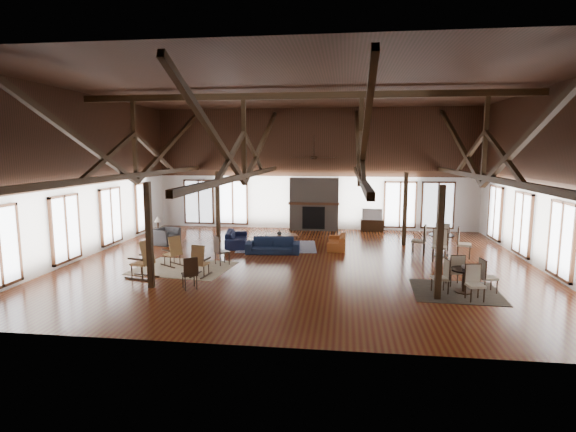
# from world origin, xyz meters

# --- Properties ---
(floor) EXTENTS (16.00, 16.00, 0.00)m
(floor) POSITION_xyz_m (0.00, 0.00, 0.00)
(floor) COLOR #5A2E12
(floor) RESTS_ON ground
(ceiling) EXTENTS (16.00, 14.00, 0.02)m
(ceiling) POSITION_xyz_m (0.00, 0.00, 6.00)
(ceiling) COLOR black
(ceiling) RESTS_ON wall_back
(wall_back) EXTENTS (16.00, 0.02, 6.00)m
(wall_back) POSITION_xyz_m (0.00, 7.00, 3.00)
(wall_back) COLOR white
(wall_back) RESTS_ON floor
(wall_front) EXTENTS (16.00, 0.02, 6.00)m
(wall_front) POSITION_xyz_m (0.00, -7.00, 3.00)
(wall_front) COLOR white
(wall_front) RESTS_ON floor
(wall_left) EXTENTS (0.02, 14.00, 6.00)m
(wall_left) POSITION_xyz_m (-8.00, 0.00, 3.00)
(wall_left) COLOR white
(wall_left) RESTS_ON floor
(wall_right) EXTENTS (0.02, 14.00, 6.00)m
(wall_right) POSITION_xyz_m (8.00, 0.00, 3.00)
(wall_right) COLOR white
(wall_right) RESTS_ON floor
(roof_truss) EXTENTS (15.60, 14.07, 3.14)m
(roof_truss) POSITION_xyz_m (0.00, 0.00, 4.03)
(roof_truss) COLOR black
(roof_truss) RESTS_ON wall_back
(post_grid) EXTENTS (8.16, 7.16, 3.05)m
(post_grid) POSITION_xyz_m (0.00, 0.00, 1.52)
(post_grid) COLOR black
(post_grid) RESTS_ON floor
(fireplace) EXTENTS (2.50, 0.69, 2.60)m
(fireplace) POSITION_xyz_m (0.00, 6.67, 1.29)
(fireplace) COLOR #6A5D51
(fireplace) RESTS_ON floor
(ceiling_fan) EXTENTS (1.60, 1.60, 0.75)m
(ceiling_fan) POSITION_xyz_m (0.50, -1.00, 3.73)
(ceiling_fan) COLOR black
(ceiling_fan) RESTS_ON roof_truss
(sofa_navy_front) EXTENTS (2.12, 0.95, 0.60)m
(sofa_navy_front) POSITION_xyz_m (-1.22, 1.29, 0.30)
(sofa_navy_front) COLOR #121B32
(sofa_navy_front) RESTS_ON floor
(sofa_navy_left) EXTENTS (2.16, 1.14, 0.60)m
(sofa_navy_left) POSITION_xyz_m (-2.96, 2.51, 0.30)
(sofa_navy_left) COLOR black
(sofa_navy_left) RESTS_ON floor
(sofa_orange) EXTENTS (1.82, 0.73, 0.53)m
(sofa_orange) POSITION_xyz_m (1.21, 2.55, 0.26)
(sofa_orange) COLOR #92471C
(sofa_orange) RESTS_ON floor
(coffee_table) EXTENTS (1.41, 1.03, 0.49)m
(coffee_table) POSITION_xyz_m (-1.05, 2.52, 0.43)
(coffee_table) COLOR brown
(coffee_table) RESTS_ON floor
(vase) EXTENTS (0.24, 0.24, 0.20)m
(vase) POSITION_xyz_m (-1.14, 2.48, 0.59)
(vase) COLOR #B2B2B2
(vase) RESTS_ON coffee_table
(armchair) EXTENTS (1.24, 1.15, 0.66)m
(armchair) POSITION_xyz_m (-6.00, 2.39, 0.33)
(armchair) COLOR #323235
(armchair) RESTS_ON floor
(side_table_lamp) EXTENTS (0.43, 0.43, 1.10)m
(side_table_lamp) POSITION_xyz_m (-6.56, 2.97, 0.42)
(side_table_lamp) COLOR black
(side_table_lamp) RESTS_ON floor
(rocking_chair_a) EXTENTS (0.92, 0.81, 1.05)m
(rocking_chair_a) POSITION_xyz_m (-4.26, -1.10, 0.49)
(rocking_chair_a) COLOR olive
(rocking_chair_a) RESTS_ON floor
(rocking_chair_b) EXTENTS (0.53, 0.84, 1.02)m
(rocking_chair_b) POSITION_xyz_m (-2.98, -2.23, 0.48)
(rocking_chair_b) COLOR olive
(rocking_chair_b) RESTS_ON floor
(rocking_chair_c) EXTENTS (1.03, 0.71, 1.21)m
(rocking_chair_c) POSITION_xyz_m (-4.60, -2.64, 0.57)
(rocking_chair_c) COLOR olive
(rocking_chair_c) RESTS_ON floor
(side_chair_a) EXTENTS (0.60, 0.60, 1.01)m
(side_chair_a) POSITION_xyz_m (-2.74, -0.75, 0.59)
(side_chair_a) COLOR black
(side_chair_a) RESTS_ON floor
(side_chair_b) EXTENTS (0.55, 0.55, 0.95)m
(side_chair_b) POSITION_xyz_m (-2.81, -3.56, 0.55)
(side_chair_b) COLOR black
(side_chair_b) RESTS_ON floor
(cafe_table_near) EXTENTS (1.84, 1.84, 0.94)m
(cafe_table_near) POSITION_xyz_m (4.84, -2.86, 0.47)
(cafe_table_near) COLOR black
(cafe_table_near) RESTS_ON floor
(cafe_table_far) EXTENTS (2.20, 2.20, 1.12)m
(cafe_table_far) POSITION_xyz_m (5.12, 1.64, 0.56)
(cafe_table_far) COLOR black
(cafe_table_far) RESTS_ON floor
(cup_near) EXTENTS (0.14, 0.14, 0.10)m
(cup_near) POSITION_xyz_m (4.82, -2.81, 0.73)
(cup_near) COLOR #B2B2B2
(cup_near) RESTS_ON cafe_table_near
(cup_far) EXTENTS (0.17, 0.17, 0.10)m
(cup_far) POSITION_xyz_m (5.16, 1.60, 0.86)
(cup_far) COLOR #B2B2B2
(cup_far) RESTS_ON cafe_table_far
(tv_console) EXTENTS (1.11, 0.41, 0.55)m
(tv_console) POSITION_xyz_m (2.87, 6.75, 0.28)
(tv_console) COLOR black
(tv_console) RESTS_ON floor
(television) EXTENTS (0.98, 0.20, 0.56)m
(television) POSITION_xyz_m (2.86, 6.75, 0.83)
(television) COLOR #B2B2B2
(television) RESTS_ON tv_console
(rug_tan) EXTENTS (3.34, 2.77, 0.01)m
(rug_tan) POSITION_xyz_m (-3.85, -1.32, 0.01)
(rug_tan) COLOR tan
(rug_tan) RESTS_ON floor
(rug_navy) EXTENTS (3.43, 2.73, 0.01)m
(rug_navy) POSITION_xyz_m (-1.24, 2.48, 0.01)
(rug_navy) COLOR #1C214F
(rug_navy) RESTS_ON floor
(rug_dark) EXTENTS (2.46, 2.25, 0.01)m
(rug_dark) POSITION_xyz_m (4.65, -2.82, 0.01)
(rug_dark) COLOR black
(rug_dark) RESTS_ON floor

